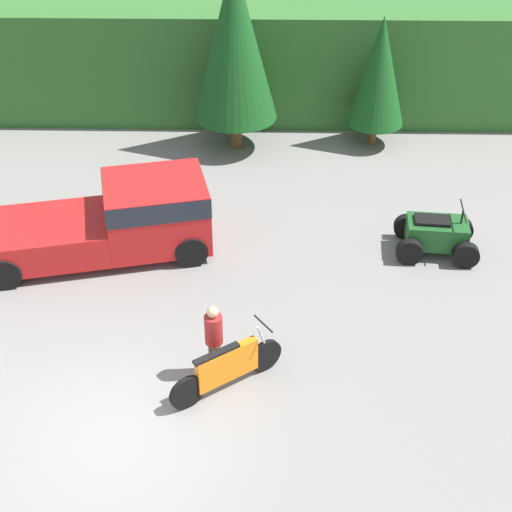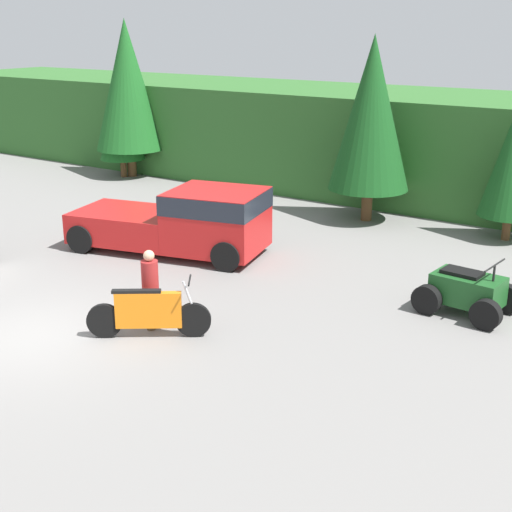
% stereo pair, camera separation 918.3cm
% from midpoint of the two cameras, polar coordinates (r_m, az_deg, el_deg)
% --- Properties ---
extents(ground_plane, '(80.00, 80.00, 0.00)m').
position_cam_midpoint_polar(ground_plane, '(13.46, -4.38, -18.04)').
color(ground_plane, slate).
extents(hillside_backdrop, '(44.00, 6.00, 3.59)m').
position_cam_midpoint_polar(hillside_backdrop, '(26.09, 17.90, 3.70)').
color(hillside_backdrop, '#2D6028').
rests_on(hillside_backdrop, ground_plane).
extents(tree_left, '(1.79, 1.79, 4.07)m').
position_cam_midpoint_polar(tree_left, '(26.90, -3.98, 6.27)').
color(tree_left, brown).
rests_on(tree_left, ground_plane).
extents(tree_mid_left, '(2.70, 2.70, 6.14)m').
position_cam_midpoint_polar(tree_mid_left, '(26.81, -3.34, 8.89)').
color(tree_mid_left, brown).
rests_on(tree_mid_left, ground_plane).
extents(tree_mid_right, '(2.50, 2.50, 5.67)m').
position_cam_midpoint_polar(tree_mid_right, '(21.32, 19.24, 4.71)').
color(tree_mid_right, brown).
rests_on(tree_mid_right, ground_plane).
extents(pickup_truck_red, '(5.64, 3.31, 1.80)m').
position_cam_midpoint_polar(pickup_truck_red, '(17.73, 5.36, -5.11)').
color(pickup_truck_red, red).
rests_on(pickup_truck_red, ground_plane).
extents(dirt_bike, '(2.07, 1.52, 1.22)m').
position_cam_midpoint_polar(dirt_bike, '(13.18, 6.28, -16.27)').
color(dirt_bike, black).
rests_on(dirt_bike, ground_plane).
extents(quad_atv, '(2.07, 1.52, 1.23)m').
position_cam_midpoint_polar(quad_atv, '(16.26, 30.30, -11.81)').
color(quad_atv, black).
rests_on(quad_atv, ground_plane).
extents(rider_person, '(0.46, 0.46, 1.67)m').
position_cam_midpoint_polar(rider_person, '(13.33, 6.08, -13.76)').
color(rider_person, brown).
rests_on(rider_person, ground_plane).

